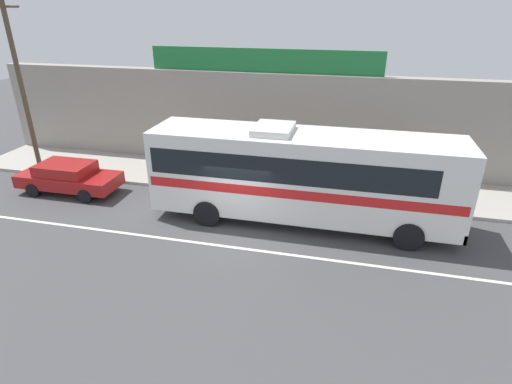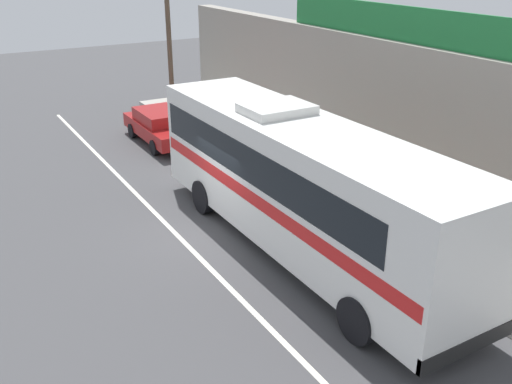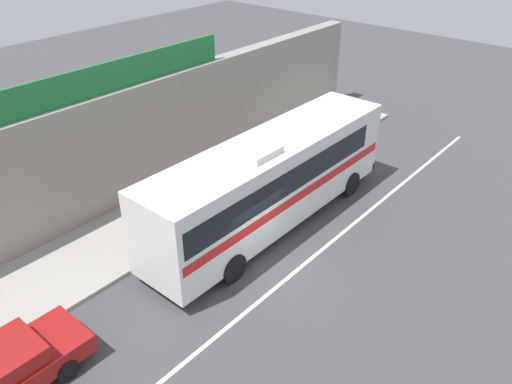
{
  "view_description": "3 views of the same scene",
  "coord_description": "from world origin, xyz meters",
  "px_view_note": "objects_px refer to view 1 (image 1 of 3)",
  "views": [
    {
      "loc": [
        3.89,
        -12.7,
        7.86
      ],
      "look_at": [
        0.41,
        1.73,
        1.05
      ],
      "focal_mm": 29.0,
      "sensor_mm": 36.0,
      "label": 1
    },
    {
      "loc": [
        13.52,
        -6.23,
        7.6
      ],
      "look_at": [
        0.69,
        1.3,
        1.22
      ],
      "focal_mm": 40.2,
      "sensor_mm": 36.0,
      "label": 2
    },
    {
      "loc": [
        -10.67,
        -8.56,
        11.28
      ],
      "look_at": [
        2.34,
        2.58,
        1.02
      ],
      "focal_mm": 35.58,
      "sensor_mm": 36.0,
      "label": 3
    }
  ],
  "objects_px": {
    "utility_pole": "(21,85)",
    "motorcycle_purple": "(416,193)",
    "parked_car": "(68,177)",
    "intercity_bus": "(301,172)",
    "pedestrian_far_right": "(448,182)"
  },
  "relations": [
    {
      "from": "utility_pole",
      "to": "pedestrian_far_right",
      "type": "xyz_separation_m",
      "value": [
        19.33,
        0.58,
        -3.27
      ]
    },
    {
      "from": "intercity_bus",
      "to": "utility_pole",
      "type": "height_order",
      "value": "utility_pole"
    },
    {
      "from": "intercity_bus",
      "to": "parked_car",
      "type": "height_order",
      "value": "intercity_bus"
    },
    {
      "from": "parked_car",
      "to": "motorcycle_purple",
      "type": "distance_m",
      "value": 15.23
    },
    {
      "from": "intercity_bus",
      "to": "utility_pole",
      "type": "relative_size",
      "value": 1.41
    },
    {
      "from": "parked_car",
      "to": "motorcycle_purple",
      "type": "xyz_separation_m",
      "value": [
        15.07,
        2.2,
        -0.17
      ]
    },
    {
      "from": "intercity_bus",
      "to": "motorcycle_purple",
      "type": "relative_size",
      "value": 5.86
    },
    {
      "from": "parked_car",
      "to": "utility_pole",
      "type": "xyz_separation_m",
      "value": [
        -3.07,
        1.82,
        3.62
      ]
    },
    {
      "from": "pedestrian_far_right",
      "to": "parked_car",
      "type": "bearing_deg",
      "value": -171.6
    },
    {
      "from": "intercity_bus",
      "to": "pedestrian_far_right",
      "type": "relative_size",
      "value": 6.98
    },
    {
      "from": "intercity_bus",
      "to": "utility_pole",
      "type": "bearing_deg",
      "value": 171.15
    },
    {
      "from": "parked_car",
      "to": "motorcycle_purple",
      "type": "relative_size",
      "value": 2.29
    },
    {
      "from": "utility_pole",
      "to": "motorcycle_purple",
      "type": "distance_m",
      "value": 18.54
    },
    {
      "from": "intercity_bus",
      "to": "motorcycle_purple",
      "type": "height_order",
      "value": "intercity_bus"
    },
    {
      "from": "parked_car",
      "to": "pedestrian_far_right",
      "type": "bearing_deg",
      "value": 8.4
    }
  ]
}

